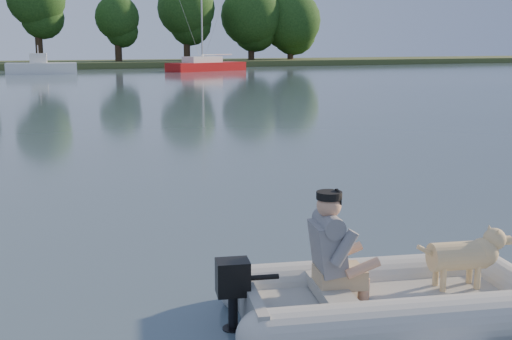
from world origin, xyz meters
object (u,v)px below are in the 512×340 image
dinghy (400,260)px  man (330,244)px  motorboat (41,60)px  sailboat (206,66)px  dog (457,261)px

dinghy → man: size_ratio=4.50×
dinghy → motorboat: 49.46m
man → motorboat: motorboat is taller
motorboat → dinghy: bearing=-85.0°
dinghy → man: (-0.58, 0.19, 0.17)m
dinghy → motorboat: (2.31, 49.41, 0.56)m
man → sailboat: 51.80m
dinghy → man: bearing=175.8°
man → motorboat: bearing=100.5°
dog → sailboat: bearing=86.4°
dog → motorboat: (1.75, 49.50, 0.61)m
motorboat → man: bearing=-85.7°
dinghy → sailboat: sailboat is taller
motorboat → sailboat: size_ratio=0.54×
dog → motorboat: motorboat is taller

